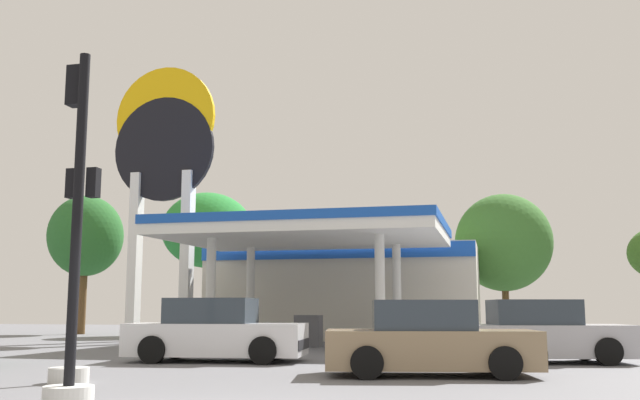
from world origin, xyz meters
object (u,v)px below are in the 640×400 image
(station_pole_sign, at_px, (164,165))
(car_2, at_px, (539,334))
(tree_1, at_px, (207,230))
(traffic_signal_2, at_px, (72,299))
(tree_3, at_px, (504,243))
(traffic_signal_1, at_px, (74,300))
(tree_0, at_px, (86,236))
(car_0, at_px, (216,333))
(tree_2, at_px, (367,247))
(car_4, at_px, (429,341))

(station_pole_sign, xyz_separation_m, car_2, (14.34, -8.09, -6.56))
(station_pole_sign, xyz_separation_m, tree_1, (-0.83, 6.88, -2.02))
(traffic_signal_2, bearing_deg, car_2, 59.00)
(tree_3, bearing_deg, tree_1, -177.23)
(station_pole_sign, xyz_separation_m, traffic_signal_1, (5.70, -15.20, -5.76))
(car_2, height_order, tree_0, tree_0)
(traffic_signal_2, relative_size, tree_3, 0.72)
(station_pole_sign, bearing_deg, traffic_signal_2, -67.10)
(car_2, bearing_deg, traffic_signal_1, -140.55)
(car_0, xyz_separation_m, tree_2, (1.16, 15.89, 3.45))
(traffic_signal_2, height_order, tree_2, tree_2)
(traffic_signal_1, xyz_separation_m, tree_2, (1.77, 21.49, 2.67))
(car_4, relative_size, traffic_signal_2, 0.94)
(tree_2, bearing_deg, car_2, -64.46)
(tree_3, bearing_deg, car_4, -95.14)
(car_0, relative_size, car_4, 1.04)
(tree_0, bearing_deg, traffic_signal_1, -58.69)
(car_4, xyz_separation_m, tree_1, (-12.80, 19.13, 4.56))
(tree_3, bearing_deg, traffic_signal_2, -102.47)
(car_4, relative_size, tree_0, 0.62)
(station_pole_sign, relative_size, tree_1, 1.60)
(car_0, bearing_deg, car_4, -25.08)
(tree_0, bearing_deg, traffic_signal_2, -58.60)
(car_4, bearing_deg, tree_0, 135.95)
(tree_1, bearing_deg, car_2, -44.62)
(car_2, relative_size, tree_1, 0.65)
(car_4, height_order, tree_3, tree_3)
(tree_2, height_order, tree_3, tree_3)
(car_2, distance_m, tree_0, 26.83)
(station_pole_sign, height_order, tree_2, station_pole_sign)
(station_pole_sign, height_order, traffic_signal_2, station_pole_sign)
(traffic_signal_1, xyz_separation_m, tree_3, (8.05, 22.79, 2.87))
(traffic_signal_1, distance_m, tree_1, 23.33)
(station_pole_sign, distance_m, car_4, 18.35)
(car_0, bearing_deg, tree_2, 85.82)
(traffic_signal_1, height_order, tree_3, tree_3)
(traffic_signal_1, bearing_deg, car_0, 83.78)
(car_4, xyz_separation_m, tree_3, (1.78, 19.84, 3.69))
(station_pole_sign, relative_size, car_0, 2.46)
(car_2, xyz_separation_m, tree_1, (-15.17, 14.97, 4.54))
(traffic_signal_1, bearing_deg, tree_1, 106.48)
(traffic_signal_1, xyz_separation_m, tree_1, (-6.53, 22.08, 3.73))
(traffic_signal_1, bearing_deg, tree_2, 85.29)
(tree_1, bearing_deg, tree_2, -4.08)
(traffic_signal_1, bearing_deg, station_pole_sign, 110.56)
(tree_2, bearing_deg, tree_1, 175.92)
(tree_1, bearing_deg, car_0, -66.57)
(car_4, xyz_separation_m, traffic_signal_1, (-6.27, -2.95, 0.83))
(station_pole_sign, relative_size, car_4, 2.56)
(tree_0, xyz_separation_m, tree_1, (6.79, 0.18, 0.16))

